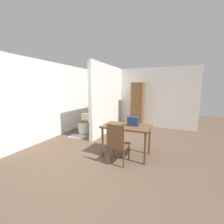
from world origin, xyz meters
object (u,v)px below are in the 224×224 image
Objects in this scene: dining_table at (127,129)px; wooden_chair at (117,143)px; toilet at (84,125)px; wooden_cabinet at (137,105)px; handbag at (133,121)px.

dining_table is 1.25× the size of wooden_chair.
wooden_chair is at bearing -40.14° from toilet.
wooden_chair is 0.49× the size of wooden_cabinet.
dining_table is 0.26m from handbag.
wooden_chair is 0.69m from handbag.
toilet is at bearing -133.26° from wooden_cabinet.
toilet is (-2.01, 1.16, -0.35)m from dining_table.
wooden_chair is 3.09× the size of handbag.
toilet is 2.49m from handbag.
wooden_chair is (-0.05, -0.49, -0.19)m from dining_table.
toilet is 2.39m from wooden_cabinet.
wooden_chair is at bearing -110.26° from handbag.
wooden_cabinet is at bearing 98.66° from dining_table.
wooden_cabinet is (-0.38, 3.33, 0.46)m from wooden_chair.
toilet is 2.41× the size of handbag.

